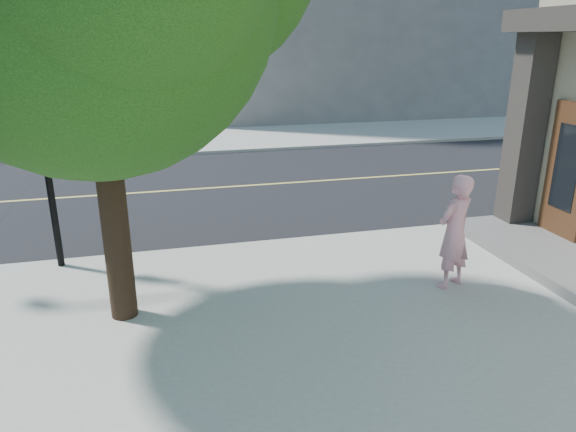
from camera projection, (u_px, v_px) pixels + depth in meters
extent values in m
plane|color=black|center=(21.00, 269.00, 9.41)|extent=(140.00, 140.00, 0.00)
cube|color=black|center=(59.00, 198.00, 13.54)|extent=(140.00, 9.00, 0.01)
cube|color=#A9A89C|center=(337.00, 104.00, 32.26)|extent=(29.00, 25.00, 0.12)
cube|color=slate|center=(548.00, 255.00, 9.45)|extent=(1.60, 4.00, 0.18)
cube|color=#35302B|center=(526.00, 128.00, 10.49)|extent=(0.55, 0.55, 4.20)
cube|color=#422614|center=(567.00, 173.00, 9.85)|extent=(0.10, 1.00, 2.60)
imported|color=pink|center=(454.00, 232.00, 8.23)|extent=(0.79, 0.67, 1.84)
cylinder|color=black|center=(111.00, 191.00, 7.02)|extent=(0.37, 0.37, 3.71)
cylinder|color=black|center=(45.00, 152.00, 8.62)|extent=(0.12, 0.12, 4.04)
cube|color=white|center=(43.00, 123.00, 8.46)|extent=(0.53, 0.04, 0.19)
cube|color=navy|center=(48.00, 152.00, 8.61)|extent=(0.43, 0.04, 0.53)
imported|color=black|center=(33.00, 73.00, 8.22)|extent=(0.16, 0.19, 0.96)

